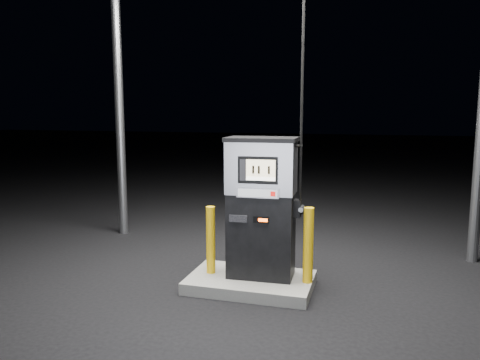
# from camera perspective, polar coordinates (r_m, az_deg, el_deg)

# --- Properties ---
(ground) EXTENTS (80.00, 80.00, 0.00)m
(ground) POSITION_cam_1_polar(r_m,az_deg,el_deg) (6.27, 1.29, -12.98)
(ground) COLOR black
(ground) RESTS_ON ground
(pump_island) EXTENTS (1.60, 1.00, 0.15)m
(pump_island) POSITION_cam_1_polar(r_m,az_deg,el_deg) (6.25, 1.29, -12.34)
(pump_island) COLOR #61615C
(pump_island) RESTS_ON ground
(fuel_dispenser) EXTENTS (1.00, 0.57, 3.76)m
(fuel_dispenser) POSITION_cam_1_polar(r_m,az_deg,el_deg) (6.01, 2.66, -3.20)
(fuel_dispenser) COLOR black
(fuel_dispenser) RESTS_ON pump_island
(bollard_left) EXTENTS (0.14, 0.14, 0.90)m
(bollard_left) POSITION_cam_1_polar(r_m,az_deg,el_deg) (6.25, -3.60, -7.30)
(bollard_left) COLOR yellow
(bollard_left) RESTS_ON pump_island
(bollard_right) EXTENTS (0.14, 0.14, 0.96)m
(bollard_right) POSITION_cam_1_polar(r_m,az_deg,el_deg) (5.95, 8.32, -7.88)
(bollard_right) COLOR yellow
(bollard_right) RESTS_ON pump_island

